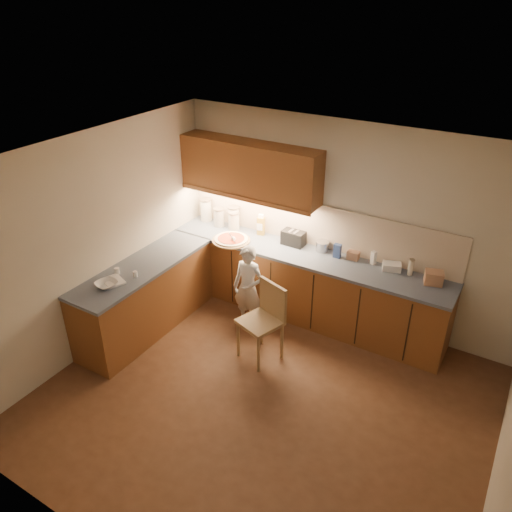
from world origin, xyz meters
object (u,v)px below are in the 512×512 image
Objects in this scene: wooden_chair at (265,316)px; oil_jug at (261,225)px; child at (248,288)px; toaster at (293,238)px; pizza_on_board at (231,240)px.

oil_jug is at bearing 141.15° from wooden_chair.
oil_jug is (-0.76, 1.19, 0.50)m from wooden_chair.
oil_jug is (-0.29, 0.79, 0.48)m from child.
oil_jug is at bearing 176.88° from toaster.
pizza_on_board is at bearing -121.47° from oil_jug.
pizza_on_board is 0.83m from toaster.
pizza_on_board is 0.53× the size of wooden_chair.
pizza_on_board is at bearing 159.52° from wooden_chair.
pizza_on_board is at bearing 141.04° from child.
toaster is at bearing 24.35° from pizza_on_board.
pizza_on_board is 0.45× the size of child.
wooden_chair is 1.50m from oil_jug.
wooden_chair is (1.00, -0.80, -0.39)m from pizza_on_board.
toaster is at bearing 72.13° from child.
toaster is at bearing -4.57° from oil_jug.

